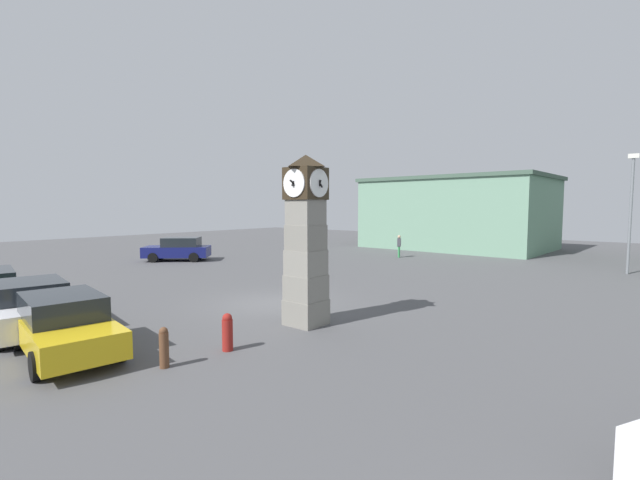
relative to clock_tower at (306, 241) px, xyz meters
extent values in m
plane|color=#4C4C4F|center=(-2.87, 1.33, -2.61)|extent=(83.43, 83.43, 0.00)
cube|color=gray|center=(0.00, 0.00, -2.22)|extent=(1.08, 1.08, 0.78)
cube|color=gray|center=(0.00, 0.00, -1.44)|extent=(1.04, 1.04, 0.78)
cube|color=gray|center=(0.00, 0.00, -0.66)|extent=(1.00, 1.00, 0.78)
cube|color=slate|center=(0.00, 0.00, 0.12)|extent=(0.96, 0.96, 0.78)
cube|color=gray|center=(0.00, 0.00, 0.90)|extent=(0.91, 0.91, 0.78)
cube|color=#2D2316|center=(0.00, 0.00, 1.77)|extent=(1.02, 1.02, 0.98)
cylinder|color=white|center=(0.00, 0.53, 1.77)|extent=(0.84, 0.04, 0.84)
cube|color=black|center=(0.00, 0.56, 1.77)|extent=(0.06, 0.05, 0.19)
cube|color=black|center=(0.00, 0.56, 1.77)|extent=(0.04, 0.29, 0.19)
cylinder|color=white|center=(0.00, -0.53, 1.77)|extent=(0.84, 0.04, 0.84)
cube|color=black|center=(0.00, -0.56, 1.77)|extent=(0.06, 0.12, 0.19)
cube|color=black|center=(0.00, -0.56, 1.77)|extent=(0.04, 0.29, 0.19)
cylinder|color=white|center=(0.53, 0.00, 1.77)|extent=(0.04, 0.84, 0.84)
cube|color=black|center=(0.56, 0.00, 1.77)|extent=(0.08, 0.06, 0.19)
cube|color=black|center=(0.56, 0.00, 1.77)|extent=(0.22, 0.04, 0.28)
cylinder|color=white|center=(-0.53, 0.00, 1.77)|extent=(0.04, 0.84, 0.84)
cube|color=black|center=(-0.56, 0.00, 1.77)|extent=(0.13, 0.06, 0.18)
cube|color=black|center=(-0.56, 0.00, 1.77)|extent=(0.31, 0.04, 0.04)
pyramid|color=#2D2316|center=(0.00, 0.00, 2.46)|extent=(1.07, 1.07, 0.39)
cylinder|color=brown|center=(-0.14, -4.78, -2.20)|extent=(0.21, 0.21, 0.82)
sphere|color=brown|center=(-0.14, -4.78, -1.76)|extent=(0.19, 0.19, 0.19)
cylinder|color=maroon|center=(0.05, -3.12, -2.21)|extent=(0.28, 0.28, 0.81)
sphere|color=maroon|center=(0.05, -3.12, -1.76)|extent=(0.25, 0.25, 0.25)
cylinder|color=black|center=(-7.32, -5.55, -2.29)|extent=(0.67, 0.34, 0.64)
cylinder|color=black|center=(-10.07, -5.00, -2.29)|extent=(0.67, 0.34, 0.64)
cube|color=silver|center=(-5.55, -5.74, -1.99)|extent=(4.32, 2.52, 0.70)
cube|color=#1E2328|center=(-5.85, -5.69, -1.38)|extent=(2.50, 2.05, 0.53)
cylinder|color=black|center=(-4.16, -5.10, -2.29)|extent=(0.67, 0.33, 0.64)
cylinder|color=black|center=(-4.46, -6.82, -2.29)|extent=(0.67, 0.33, 0.64)
cylinder|color=black|center=(-6.64, -4.66, -2.29)|extent=(0.67, 0.33, 0.64)
cube|color=gold|center=(-2.74, -5.87, -2.02)|extent=(4.42, 2.38, 0.63)
cube|color=#1E2328|center=(-3.05, -5.82, -1.41)|extent=(2.53, 1.95, 0.58)
cylinder|color=black|center=(-1.33, -5.24, -2.29)|extent=(0.67, 0.31, 0.64)
cylinder|color=black|center=(-1.58, -6.89, -2.29)|extent=(0.67, 0.31, 0.64)
cylinder|color=black|center=(-3.90, -4.84, -2.29)|extent=(0.67, 0.31, 0.64)
cylinder|color=black|center=(-4.16, -6.50, -2.29)|extent=(0.67, 0.31, 0.64)
cube|color=navy|center=(-17.14, 6.30, -1.99)|extent=(4.41, 4.28, 0.71)
cube|color=#1E2328|center=(-16.90, 6.51, -1.33)|extent=(2.90, 2.87, 0.61)
cylinder|color=black|center=(-17.50, 4.74, -2.29)|extent=(0.62, 0.60, 0.64)
cylinder|color=black|center=(-18.72, 6.05, -2.29)|extent=(0.62, 0.60, 0.64)
cylinder|color=black|center=(-15.56, 6.54, -2.29)|extent=(0.62, 0.60, 0.64)
cylinder|color=black|center=(-16.78, 7.85, -2.29)|extent=(0.62, 0.60, 0.64)
cylinder|color=#338C4C|center=(-6.31, 17.42, -2.21)|extent=(0.14, 0.14, 0.80)
cylinder|color=#338C4C|center=(-6.39, 17.60, -2.21)|extent=(0.14, 0.14, 0.80)
cube|color=#3F3F47|center=(-6.35, 17.51, -1.51)|extent=(0.38, 0.46, 0.60)
sphere|color=tan|center=(-6.35, 17.51, -1.11)|extent=(0.22, 0.22, 0.22)
cylinder|color=slate|center=(7.05, 18.62, 0.52)|extent=(0.14, 0.14, 6.26)
cube|color=silver|center=(7.05, 18.62, 3.77)|extent=(0.50, 0.24, 0.24)
cube|color=gray|center=(-5.84, 27.14, 0.33)|extent=(14.86, 10.60, 5.87)
cube|color=#405849|center=(-5.84, 27.14, 3.41)|extent=(15.31, 10.92, 0.30)
camera|label=1|loc=(8.66, -9.91, 1.09)|focal=24.00mm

